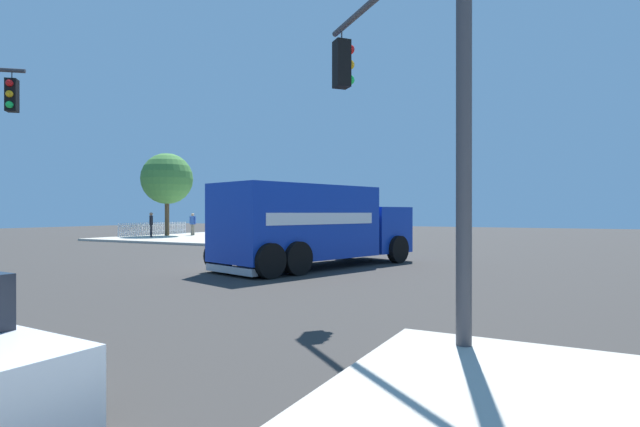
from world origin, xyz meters
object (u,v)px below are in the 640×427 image
object	(u,v)px
traffic_light_primary	(407,80)
pedestrian_crossing	(193,223)
pickup_silver	(306,231)
pedestrian_near_corner	(151,223)
shade_tree_near	(167,179)
delivery_truck	(314,225)

from	to	relation	value
traffic_light_primary	pedestrian_crossing	size ratio (longest dim) A/B	3.45
pickup_silver	pedestrian_near_corner	xyz separation A→B (m)	(1.20, -11.68, 0.39)
traffic_light_primary	pedestrian_near_corner	size ratio (longest dim) A/B	3.32
traffic_light_primary	pickup_silver	bearing A→B (deg)	-146.66
traffic_light_primary	pedestrian_near_corner	world-z (taller)	traffic_light_primary
shade_tree_near	pedestrian_crossing	bearing A→B (deg)	130.28
pedestrian_crossing	delivery_truck	bearing A→B (deg)	52.61
pickup_silver	shade_tree_near	bearing A→B (deg)	-94.92
pedestrian_crossing	traffic_light_primary	bearing A→B (deg)	48.22
pickup_silver	shade_tree_near	world-z (taller)	shade_tree_near
pedestrian_crossing	shade_tree_near	size ratio (longest dim) A/B	0.27
pickup_silver	pedestrian_near_corner	world-z (taller)	pedestrian_near_corner
pickup_silver	shade_tree_near	distance (m)	13.02
delivery_truck	pedestrian_near_corner	distance (m)	20.85
pickup_silver	pedestrian_crossing	world-z (taller)	pedestrian_crossing
pickup_silver	shade_tree_near	size ratio (longest dim) A/B	0.87
pedestrian_crossing	shade_tree_near	bearing A→B (deg)	-49.72
shade_tree_near	pickup_silver	bearing A→B (deg)	85.08
traffic_light_primary	delivery_truck	bearing A→B (deg)	-142.55
pickup_silver	pedestrian_crossing	bearing A→B (deg)	-101.60
pedestrian_near_corner	shade_tree_near	bearing A→B (deg)	-160.96
delivery_truck	shade_tree_near	bearing A→B (deg)	-122.82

